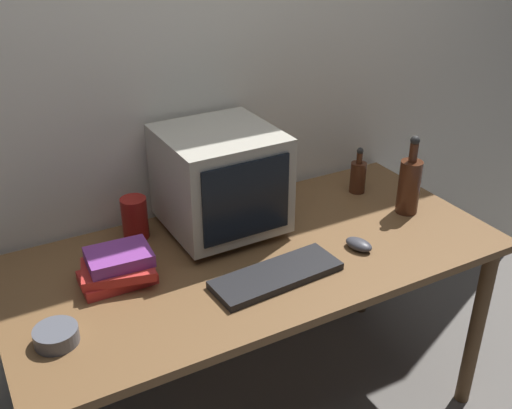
# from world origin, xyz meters

# --- Properties ---
(back_wall) EXTENTS (4.00, 0.08, 2.50)m
(back_wall) POSITION_xyz_m (0.00, 0.45, 1.25)
(back_wall) COLOR silver
(back_wall) RESTS_ON ground
(desk) EXTENTS (1.66, 0.79, 0.75)m
(desk) POSITION_xyz_m (0.00, 0.00, 0.67)
(desk) COLOR brown
(desk) RESTS_ON ground
(crt_monitor) EXTENTS (0.38, 0.39, 0.37)m
(crt_monitor) POSITION_xyz_m (-0.03, 0.20, 0.95)
(crt_monitor) COLOR #B2AD9E
(crt_monitor) RESTS_ON desk
(keyboard) EXTENTS (0.43, 0.18, 0.02)m
(keyboard) POSITION_xyz_m (-0.02, -0.17, 0.77)
(keyboard) COLOR black
(keyboard) RESTS_ON desk
(computer_mouse) EXTENTS (0.09, 0.11, 0.04)m
(computer_mouse) POSITION_xyz_m (0.31, -0.15, 0.77)
(computer_mouse) COLOR #3F3F47
(computer_mouse) RESTS_ON desk
(bottle_tall) EXTENTS (0.08, 0.08, 0.31)m
(bottle_tall) POSITION_xyz_m (0.64, -0.02, 0.87)
(bottle_tall) COLOR #472314
(bottle_tall) RESTS_ON desk
(bottle_short) EXTENTS (0.06, 0.06, 0.19)m
(bottle_short) POSITION_xyz_m (0.58, 0.20, 0.82)
(bottle_short) COLOR #472314
(bottle_short) RESTS_ON desk
(book_stack) EXTENTS (0.25, 0.20, 0.10)m
(book_stack) POSITION_xyz_m (-0.45, 0.06, 0.80)
(book_stack) COLOR red
(book_stack) RESTS_ON desk
(cd_spindle) EXTENTS (0.12, 0.12, 0.04)m
(cd_spindle) POSITION_xyz_m (-0.69, -0.14, 0.78)
(cd_spindle) COLOR #595B66
(cd_spindle) RESTS_ON desk
(metal_canister) EXTENTS (0.09, 0.09, 0.15)m
(metal_canister) POSITION_xyz_m (-0.32, 0.29, 0.83)
(metal_canister) COLOR #A51E19
(metal_canister) RESTS_ON desk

